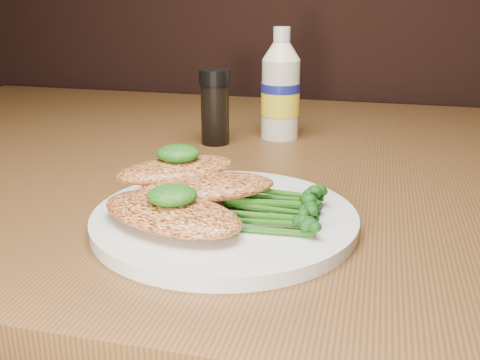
# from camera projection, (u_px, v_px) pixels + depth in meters

# --- Properties ---
(plate) EXTENTS (0.24, 0.24, 0.01)m
(plate) POSITION_uv_depth(u_px,v_px,m) (225.00, 219.00, 0.51)
(plate) COLOR silver
(plate) RESTS_ON dining_table
(chicken_front) EXTENTS (0.16, 0.12, 0.02)m
(chicken_front) POSITION_uv_depth(u_px,v_px,m) (171.00, 213.00, 0.48)
(chicken_front) COLOR #EC8B4B
(chicken_front) RESTS_ON plate
(chicken_mid) EXTENTS (0.14, 0.11, 0.02)m
(chicken_mid) POSITION_uv_depth(u_px,v_px,m) (207.00, 187.00, 0.52)
(chicken_mid) COLOR #EC8B4B
(chicken_mid) RESTS_ON plate
(chicken_back) EXTENTS (0.13, 0.13, 0.02)m
(chicken_back) POSITION_uv_depth(u_px,v_px,m) (176.00, 169.00, 0.54)
(chicken_back) COLOR #EC8B4B
(chicken_back) RESTS_ON plate
(pesto_front) EXTENTS (0.05, 0.05, 0.02)m
(pesto_front) POSITION_uv_depth(u_px,v_px,m) (172.00, 195.00, 0.47)
(pesto_front) COLOR black
(pesto_front) RESTS_ON chicken_front
(pesto_back) EXTENTS (0.04, 0.04, 0.02)m
(pesto_back) POSITION_uv_depth(u_px,v_px,m) (178.00, 153.00, 0.54)
(pesto_back) COLOR black
(pesto_back) RESTS_ON chicken_back
(broccolini_bundle) EXTENTS (0.12, 0.10, 0.02)m
(broccolini_bundle) POSITION_uv_depth(u_px,v_px,m) (268.00, 206.00, 0.50)
(broccolini_bundle) COLOR #225612
(broccolini_bundle) RESTS_ON plate
(mayo_bottle) EXTENTS (0.06, 0.06, 0.15)m
(mayo_bottle) POSITION_uv_depth(u_px,v_px,m) (281.00, 84.00, 0.78)
(mayo_bottle) COLOR #ECE2C8
(mayo_bottle) RESTS_ON dining_table
(pepper_grinder) EXTENTS (0.05, 0.05, 0.10)m
(pepper_grinder) POSITION_uv_depth(u_px,v_px,m) (215.00, 107.00, 0.76)
(pepper_grinder) COLOR black
(pepper_grinder) RESTS_ON dining_table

